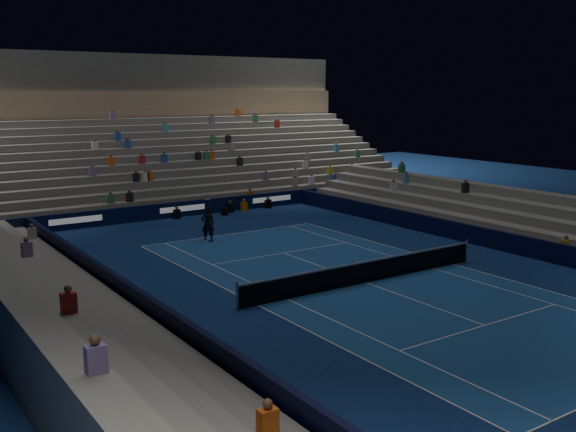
% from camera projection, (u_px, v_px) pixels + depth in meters
% --- Properties ---
extents(ground, '(90.00, 90.00, 0.00)m').
position_uv_depth(ground, '(366.00, 283.00, 28.42)').
color(ground, navy).
rests_on(ground, ground).
extents(court_surface, '(10.97, 23.77, 0.01)m').
position_uv_depth(court_surface, '(366.00, 283.00, 28.42)').
color(court_surface, navy).
rests_on(court_surface, ground).
extents(sponsor_barrier_far, '(44.00, 0.25, 1.00)m').
position_uv_depth(sponsor_barrier_far, '(182.00, 209.00, 43.35)').
color(sponsor_barrier_far, black).
rests_on(sponsor_barrier_far, ground).
extents(sponsor_barrier_east, '(0.25, 37.00, 1.00)m').
position_uv_depth(sponsor_barrier_east, '(510.00, 243.00, 33.68)').
color(sponsor_barrier_east, black).
rests_on(sponsor_barrier_east, ground).
extents(sponsor_barrier_west, '(0.25, 37.00, 1.00)m').
position_uv_depth(sponsor_barrier_west, '(155.00, 314.00, 22.97)').
color(sponsor_barrier_west, black).
rests_on(sponsor_barrier_west, ground).
extents(grandstand_main, '(44.00, 15.20, 11.20)m').
position_uv_depth(grandstand_main, '(128.00, 154.00, 50.45)').
color(grandstand_main, '#63625E').
rests_on(grandstand_main, ground).
extents(grandstand_east, '(5.00, 37.00, 2.50)m').
position_uv_depth(grandstand_east, '(551.00, 227.00, 35.51)').
color(grandstand_east, slate).
rests_on(grandstand_east, ground).
extents(grandstand_west, '(5.00, 37.00, 2.50)m').
position_uv_depth(grandstand_west, '(53.00, 322.00, 20.98)').
color(grandstand_west, slate).
rests_on(grandstand_west, ground).
extents(tennis_net, '(12.90, 0.10, 1.10)m').
position_uv_depth(tennis_net, '(366.00, 271.00, 28.32)').
color(tennis_net, '#B2B2B7').
rests_on(tennis_net, ground).
extents(tennis_player, '(0.83, 0.65, 1.99)m').
position_uv_depth(tennis_player, '(208.00, 224.00, 35.97)').
color(tennis_player, black).
rests_on(tennis_player, ground).
extents(broadcast_camera, '(0.51, 0.88, 0.51)m').
position_uv_depth(broadcast_camera, '(224.00, 211.00, 43.87)').
color(broadcast_camera, black).
rests_on(broadcast_camera, ground).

